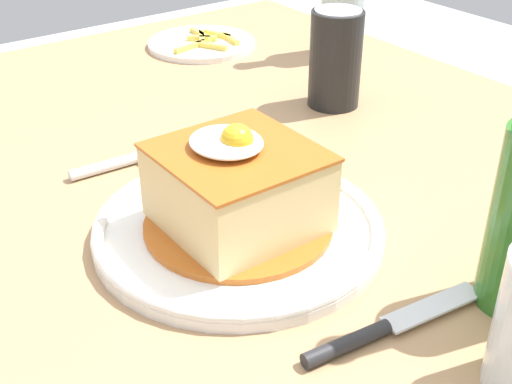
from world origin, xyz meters
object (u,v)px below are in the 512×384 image
at_px(main_plate, 238,228).
at_px(side_plate_fries, 202,43).
at_px(soda_can, 335,59).
at_px(fork, 121,162).
at_px(knife, 373,333).

relative_size(main_plate, side_plate_fries, 1.56).
relative_size(main_plate, soda_can, 2.14).
relative_size(main_plate, fork, 1.88).
height_order(main_plate, knife, main_plate).
bearing_deg(main_plate, fork, -172.03).
bearing_deg(knife, side_plate_fries, 158.09).
bearing_deg(fork, side_plate_fries, 135.13).
height_order(knife, soda_can, soda_can).
bearing_deg(soda_can, fork, -91.48).
distance_m(knife, side_plate_fries, 0.69).
bearing_deg(soda_can, main_plate, -57.17).
xyz_separation_m(soda_can, side_plate_fries, (-0.30, -0.01, -0.06)).
distance_m(fork, soda_can, 0.31).
bearing_deg(side_plate_fries, soda_can, 2.49).
bearing_deg(main_plate, knife, 0.69).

